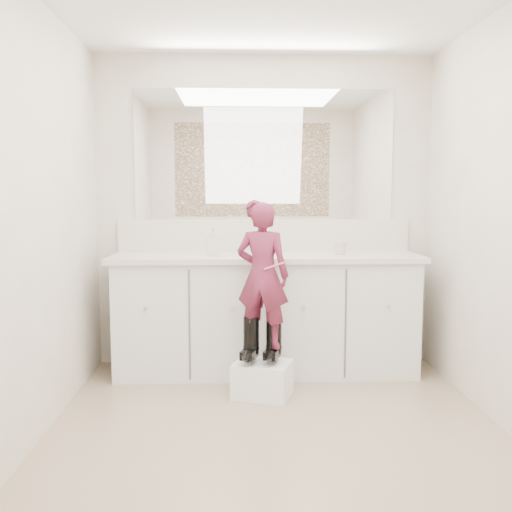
{
  "coord_description": "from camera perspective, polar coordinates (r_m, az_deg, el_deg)",
  "views": [
    {
      "loc": [
        -0.23,
        -2.98,
        1.33
      ],
      "look_at": [
        -0.09,
        0.67,
        0.94
      ],
      "focal_mm": 40.0,
      "sensor_mm": 36.0,
      "label": 1
    }
  ],
  "objects": [
    {
      "name": "floor",
      "position": [
        3.27,
        2.2,
        -17.9
      ],
      "size": [
        3.0,
        3.0,
        0.0
      ],
      "primitive_type": "plane",
      "color": "#957B62",
      "rests_on": "ground"
    },
    {
      "name": "wall_back",
      "position": [
        4.48,
        0.81,
        4.46
      ],
      "size": [
        2.6,
        0.0,
        2.6
      ],
      "primitive_type": "plane",
      "rotation": [
        1.57,
        0.0,
        0.0
      ],
      "color": "beige",
      "rests_on": "floor"
    },
    {
      "name": "wall_front",
      "position": [
        1.5,
        6.72,
        1.08
      ],
      "size": [
        2.6,
        0.0,
        2.6
      ],
      "primitive_type": "plane",
      "rotation": [
        -1.57,
        0.0,
        0.0
      ],
      "color": "beige",
      "rests_on": "floor"
    },
    {
      "name": "wall_left",
      "position": [
        3.17,
        -21.92,
        3.32
      ],
      "size": [
        0.0,
        3.0,
        3.0
      ],
      "primitive_type": "plane",
      "rotation": [
        1.57,
        0.0,
        1.57
      ],
      "color": "beige",
      "rests_on": "floor"
    },
    {
      "name": "vanity_cabinet",
      "position": [
        4.3,
        0.99,
        -6.02
      ],
      "size": [
        2.2,
        0.55,
        0.85
      ],
      "primitive_type": "cube",
      "color": "silver",
      "rests_on": "floor"
    },
    {
      "name": "countertop",
      "position": [
        4.22,
        1.01,
        -0.14
      ],
      "size": [
        2.28,
        0.58,
        0.04
      ],
      "primitive_type": "cube",
      "color": "beige",
      "rests_on": "vanity_cabinet"
    },
    {
      "name": "backsplash",
      "position": [
        4.48,
        0.82,
        2.09
      ],
      "size": [
        2.28,
        0.03,
        0.25
      ],
      "primitive_type": "cube",
      "color": "beige",
      "rests_on": "countertop"
    },
    {
      "name": "mirror",
      "position": [
        4.48,
        0.83,
        10.09
      ],
      "size": [
        2.0,
        0.02,
        1.0
      ],
      "primitive_type": "cube",
      "color": "white",
      "rests_on": "wall_back"
    },
    {
      "name": "dot_panel",
      "position": [
        1.54,
        6.88,
        18.07
      ],
      "size": [
        2.0,
        0.01,
        1.2
      ],
      "primitive_type": "cube",
      "color": "#472819",
      "rests_on": "wall_front"
    },
    {
      "name": "faucet",
      "position": [
        4.37,
        0.89,
        1.0
      ],
      "size": [
        0.08,
        0.08,
        0.1
      ],
      "primitive_type": "cylinder",
      "color": "silver",
      "rests_on": "countertop"
    },
    {
      "name": "cup",
      "position": [
        4.29,
        8.4,
        0.83
      ],
      "size": [
        0.13,
        0.13,
        0.1
      ],
      "primitive_type": "imported",
      "rotation": [
        0.0,
        0.0,
        -0.25
      ],
      "color": "beige",
      "rests_on": "countertop"
    },
    {
      "name": "soap_bottle",
      "position": [
        4.15,
        -4.3,
        1.41
      ],
      "size": [
        0.1,
        0.1,
        0.2
      ],
      "primitive_type": "imported",
      "rotation": [
        0.0,
        0.0,
        0.09
      ],
      "color": "beige",
      "rests_on": "countertop"
    },
    {
      "name": "step_stool",
      "position": [
        3.86,
        0.66,
        -12.21
      ],
      "size": [
        0.44,
        0.4,
        0.23
      ],
      "primitive_type": "cube",
      "rotation": [
        0.0,
        0.0,
        -0.32
      ],
      "color": "white",
      "rests_on": "floor"
    },
    {
      "name": "boot_left",
      "position": [
        3.81,
        -0.49,
        -8.35
      ],
      "size": [
        0.17,
        0.22,
        0.3
      ],
      "primitive_type": null,
      "rotation": [
        0.0,
        0.0,
        -0.32
      ],
      "color": "black",
      "rests_on": "step_stool"
    },
    {
      "name": "boot_right",
      "position": [
        3.81,
        1.79,
        -8.33
      ],
      "size": [
        0.17,
        0.22,
        0.3
      ],
      "primitive_type": null,
      "rotation": [
        0.0,
        0.0,
        -0.32
      ],
      "color": "black",
      "rests_on": "step_stool"
    },
    {
      "name": "toddler",
      "position": [
        3.72,
        0.66,
        -1.93
      ],
      "size": [
        0.4,
        0.33,
        0.96
      ],
      "primitive_type": "imported",
      "rotation": [
        0.0,
        0.0,
        2.82
      ],
      "color": "#AF3660",
      "rests_on": "step_stool"
    },
    {
      "name": "toothbrush",
      "position": [
        3.64,
        1.83,
        -1.0
      ],
      "size": [
        0.13,
        0.05,
        0.06
      ],
      "primitive_type": "cylinder",
      "rotation": [
        0.0,
        1.22,
        -0.32
      ],
      "color": "#FC6290",
      "rests_on": "toddler"
    }
  ]
}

